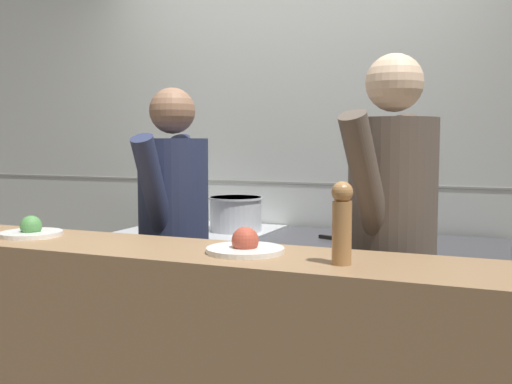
# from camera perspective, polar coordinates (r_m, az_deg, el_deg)

# --- Properties ---
(wall_back_tiled) EXTENTS (8.00, 0.06, 2.60)m
(wall_back_tiled) POSITION_cam_1_polar(r_m,az_deg,el_deg) (3.75, 3.40, 3.20)
(wall_back_tiled) COLOR silver
(wall_back_tiled) RESTS_ON ground_plane
(oven_range) EXTENTS (0.84, 0.71, 0.88)m
(oven_range) POSITION_cam_1_polar(r_m,az_deg,el_deg) (3.68, -5.20, -10.35)
(oven_range) COLOR #232326
(oven_range) RESTS_ON ground_plane
(prep_counter) EXTENTS (1.26, 0.65, 0.88)m
(prep_counter) POSITION_cam_1_polar(r_m,az_deg,el_deg) (3.34, 11.75, -12.11)
(prep_counter) COLOR #38383D
(prep_counter) RESTS_ON ground_plane
(stock_pot) EXTENTS (0.27, 0.27, 0.16)m
(stock_pot) POSITION_cam_1_polar(r_m,az_deg,el_deg) (3.62, -8.11, -2.18)
(stock_pot) COLOR #B7BABF
(stock_pot) RESTS_ON oven_range
(sauce_pot) EXTENTS (0.32, 0.32, 0.20)m
(sauce_pot) POSITION_cam_1_polar(r_m,az_deg,el_deg) (3.50, -1.95, -2.00)
(sauce_pot) COLOR #B7BABF
(sauce_pot) RESTS_ON oven_range
(chefs_knife) EXTENTS (0.38, 0.17, 0.02)m
(chefs_knife) POSITION_cam_1_polar(r_m,az_deg,el_deg) (3.18, 8.46, -4.58)
(chefs_knife) COLOR #B7BABF
(chefs_knife) RESTS_ON prep_counter
(plated_dish_main) EXTENTS (0.25, 0.25, 0.09)m
(plated_dish_main) POSITION_cam_1_polar(r_m,az_deg,el_deg) (2.68, -20.63, -3.48)
(plated_dish_main) COLOR white
(plated_dish_main) RESTS_ON pass_counter
(plated_dish_appetiser) EXTENTS (0.28, 0.28, 0.10)m
(plated_dish_appetiser) POSITION_cam_1_polar(r_m,az_deg,el_deg) (2.14, -1.04, -5.18)
(plated_dish_appetiser) COLOR white
(plated_dish_appetiser) RESTS_ON pass_counter
(pepper_mill) EXTENTS (0.07, 0.07, 0.27)m
(pepper_mill) POSITION_cam_1_polar(r_m,az_deg,el_deg) (1.93, 8.19, -2.76)
(pepper_mill) COLOR #AD7A47
(pepper_mill) RESTS_ON pass_counter
(chef_head_cook) EXTENTS (0.37, 0.73, 1.66)m
(chef_head_cook) POSITION_cam_1_polar(r_m,az_deg,el_deg) (2.94, -7.83, -4.63)
(chef_head_cook) COLOR black
(chef_head_cook) RESTS_ON ground_plane
(chef_sous) EXTENTS (0.44, 0.76, 1.76)m
(chef_sous) POSITION_cam_1_polar(r_m,az_deg,el_deg) (2.51, 12.77, -5.12)
(chef_sous) COLOR black
(chef_sous) RESTS_ON ground_plane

